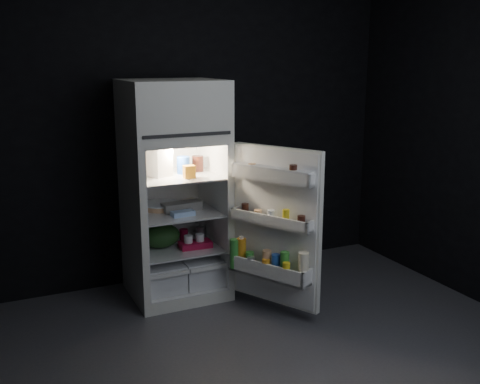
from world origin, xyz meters
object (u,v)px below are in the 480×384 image
milk_jug (159,161)px  egg_carton (182,206)px  yogurt_tray (195,244)px  refrigerator (173,183)px  fridge_door (274,230)px

milk_jug → egg_carton: (0.17, -0.02, -0.38)m
yogurt_tray → milk_jug: bearing=158.1°
refrigerator → fridge_door: size_ratio=1.46×
milk_jug → yogurt_tray: size_ratio=0.92×
egg_carton → refrigerator: bearing=129.7°
egg_carton → yogurt_tray: bearing=-53.8°
refrigerator → egg_carton: refrigerator is taller
fridge_door → egg_carton: (-0.50, 0.65, 0.08)m
egg_carton → yogurt_tray: (0.08, -0.09, -0.31)m
fridge_door → milk_jug: fridge_door is taller
fridge_door → milk_jug: size_ratio=5.08×
fridge_door → milk_jug: (-0.67, 0.68, 0.46)m
milk_jug → egg_carton: bearing=-29.1°
fridge_door → egg_carton: size_ratio=3.78×
milk_jug → yogurt_tray: (0.25, -0.11, -0.69)m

